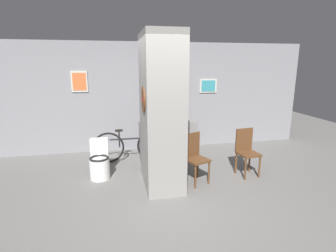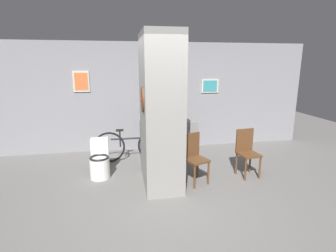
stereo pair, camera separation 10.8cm
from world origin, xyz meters
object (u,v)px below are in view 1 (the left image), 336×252
at_px(chair_near_pillar, 195,156).
at_px(bicycle, 131,146).
at_px(toilet, 100,162).
at_px(chair_by_doorway, 246,150).
at_px(bottle_tall, 158,117).

xyz_separation_m(chair_near_pillar, bicycle, (-1.06, 1.26, -0.14)).
relative_size(toilet, bicycle, 0.43).
bearing_deg(chair_by_doorway, bottle_tall, 138.43).
xyz_separation_m(toilet, chair_by_doorway, (2.76, -0.43, 0.19)).
height_order(bicycle, bottle_tall, bottle_tall).
bearing_deg(chair_near_pillar, bicycle, 107.93).
bearing_deg(bottle_tall, chair_by_doorway, -34.28).
height_order(chair_by_doorway, bicycle, chair_by_doorway).
distance_m(toilet, bicycle, 0.96).
distance_m(bicycle, bottle_tall, 0.86).
bearing_deg(chair_near_pillar, bottle_tall, 90.02).
height_order(toilet, bicycle, bicycle).
height_order(toilet, chair_by_doorway, chair_by_doorway).
relative_size(toilet, bottle_tall, 2.55).
bearing_deg(chair_by_doorway, toilet, 163.88).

